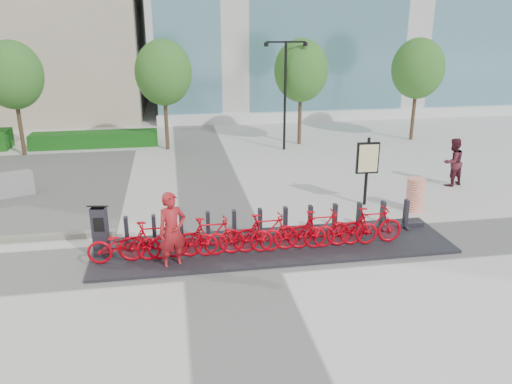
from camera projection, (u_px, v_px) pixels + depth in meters
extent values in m
plane|color=silver|center=(228.00, 256.00, 13.03)|extent=(120.00, 120.00, 0.00)
cube|color=#144813|center=(95.00, 139.00, 24.42)|extent=(6.00, 1.20, 0.70)
cylinder|color=brown|center=(20.00, 123.00, 22.45)|extent=(0.18, 0.18, 3.00)
ellipsoid|color=#346125|center=(13.00, 75.00, 21.77)|extent=(2.60, 2.60, 2.99)
cylinder|color=brown|center=(166.00, 118.00, 23.50)|extent=(0.18, 0.18, 3.00)
ellipsoid|color=#346125|center=(163.00, 73.00, 22.82)|extent=(2.60, 2.60, 2.99)
cylinder|color=brown|center=(300.00, 114.00, 24.54)|extent=(0.18, 0.18, 3.00)
ellipsoid|color=#346125|center=(301.00, 70.00, 23.86)|extent=(2.60, 2.60, 2.99)
cylinder|color=brown|center=(414.00, 111.00, 25.50)|extent=(0.18, 0.18, 3.00)
ellipsoid|color=#346125|center=(418.00, 69.00, 24.82)|extent=(2.60, 2.60, 2.99)
cylinder|color=black|center=(285.00, 97.00, 23.12)|extent=(0.12, 0.12, 5.00)
cube|color=black|center=(276.00, 42.00, 22.26)|extent=(0.90, 0.08, 0.08)
cube|color=black|center=(296.00, 42.00, 22.40)|extent=(0.90, 0.08, 0.08)
cylinder|color=black|center=(266.00, 44.00, 22.22)|extent=(0.20, 0.20, 0.18)
cylinder|color=black|center=(305.00, 44.00, 22.51)|extent=(0.20, 0.20, 0.18)
cube|color=black|center=(274.00, 246.00, 13.50)|extent=(9.60, 2.40, 0.08)
imported|color=#B5000C|center=(124.00, 244.00, 12.38)|extent=(1.80, 0.63, 0.95)
imported|color=#B5000C|center=(153.00, 240.00, 12.48)|extent=(1.75, 0.49, 1.05)
imported|color=#B5000C|center=(182.00, 240.00, 12.62)|extent=(1.80, 0.63, 0.95)
imported|color=#B5000C|center=(211.00, 236.00, 12.71)|extent=(1.75, 0.49, 1.05)
imported|color=#B5000C|center=(239.00, 236.00, 12.85)|extent=(1.80, 0.63, 0.95)
imported|color=#B5000C|center=(266.00, 233.00, 12.95)|extent=(1.75, 0.49, 1.05)
imported|color=#B5000C|center=(293.00, 233.00, 13.08)|extent=(1.80, 0.63, 0.95)
imported|color=#B5000C|center=(320.00, 229.00, 13.18)|extent=(1.75, 0.49, 1.05)
imported|color=#B5000C|center=(345.00, 229.00, 13.31)|extent=(1.80, 0.63, 0.95)
imported|color=#B5000C|center=(371.00, 225.00, 13.41)|extent=(1.75, 0.49, 1.05)
cube|color=#24232C|center=(100.00, 232.00, 12.70)|extent=(0.41, 0.37, 1.30)
cube|color=black|center=(98.00, 206.00, 12.48)|extent=(0.49, 0.43, 0.17)
cube|color=black|center=(99.00, 225.00, 12.46)|extent=(0.26, 0.06, 0.36)
imported|color=maroon|center=(172.00, 231.00, 12.07)|extent=(0.84, 0.69, 1.97)
imported|color=#4D1A25|center=(453.00, 162.00, 18.39)|extent=(1.04, 0.92, 1.79)
cylinder|color=#F73400|center=(415.00, 195.00, 15.99)|extent=(0.57, 0.57, 1.08)
cube|color=gray|center=(0.00, 186.00, 17.24)|extent=(2.16, 1.36, 0.81)
cylinder|color=black|center=(367.00, 172.00, 16.34)|extent=(0.10, 0.10, 2.28)
cube|color=black|center=(368.00, 158.00, 16.19)|extent=(0.75, 0.13, 1.04)
cube|color=#F5E8A4|center=(368.00, 158.00, 16.13)|extent=(0.64, 0.04, 0.91)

